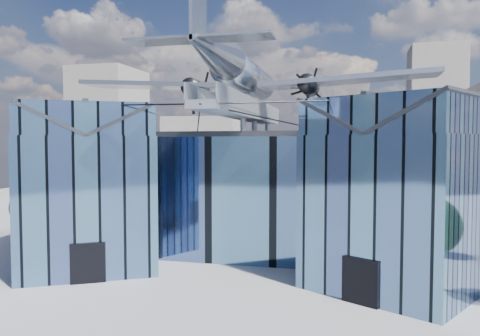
# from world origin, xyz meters

# --- Properties ---
(ground_plane) EXTENTS (120.00, 120.00, 0.00)m
(ground_plane) POSITION_xyz_m (0.00, 0.00, 0.00)
(ground_plane) COLOR gray
(museum) EXTENTS (32.88, 24.50, 17.60)m
(museum) POSITION_xyz_m (0.00, 5.82, 5.54)
(museum) COLOR #4E729F
(museum) RESTS_ON ground
(bg_towers) EXTENTS (77.00, 24.50, 26.00)m
(bg_towers) POSITION_xyz_m (1.45, 50.49, 10.01)
(bg_towers) COLOR slate
(bg_towers) RESTS_ON ground
(tree_plaza_w) EXTENTS (3.69, 3.69, 4.81)m
(tree_plaza_w) POSITION_xyz_m (-16.87, 2.13, 3.25)
(tree_plaza_w) COLOR #372416
(tree_plaza_w) RESTS_ON ground
(tree_side_w) EXTENTS (3.28, 3.28, 4.71)m
(tree_side_w) POSITION_xyz_m (-20.68, 5.28, 3.19)
(tree_side_w) COLOR #372416
(tree_side_w) RESTS_ON ground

